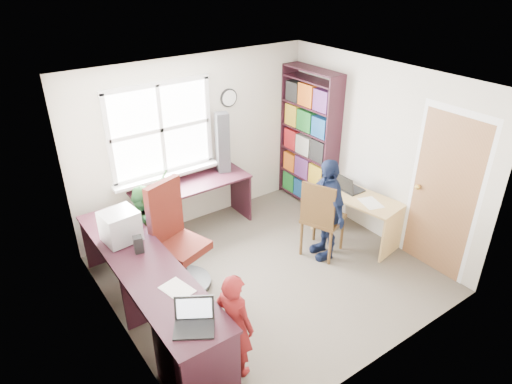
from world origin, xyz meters
The scene contains 19 objects.
room centered at (0.01, 0.10, 1.22)m, with size 3.64×3.44×2.44m.
l_desk centered at (-1.31, -0.28, 0.46)m, with size 2.38×2.95×0.75m.
right_desk centered at (1.46, -0.06, 0.48)m, with size 0.71×1.22×0.66m.
bookshelf centered at (1.65, 1.19, 1.00)m, with size 0.30×1.02×2.10m.
swivel_chair centered at (-0.96, 0.50, 0.57)m, with size 0.77×0.77×1.32m.
wooden_chair centered at (0.79, -0.06, 0.59)m, with size 0.62×0.62×1.08m.
crt_monitor centered at (-1.53, 0.64, 0.93)m, with size 0.40×0.36×0.36m.
laptop_left centered at (-1.50, -0.95, 0.80)m, with size 0.44×0.42×0.23m.
laptop_right centered at (1.47, 0.16, 0.72)m, with size 0.30×0.36×0.25m.
speaker_a centered at (-1.46, 0.33, 0.84)m, with size 0.11×0.11×0.19m.
speaker_b centered at (-1.46, 0.82, 0.84)m, with size 0.11×0.11×0.18m.
cd_tower centered at (0.32, 1.51, 1.19)m, with size 0.21×0.19×0.87m.
game_box centered at (1.46, 0.43, 0.69)m, with size 0.33×0.33×0.06m.
paper_a centered at (-1.41, -0.45, 0.75)m, with size 0.28×0.35×0.00m.
paper_b centered at (1.46, -0.28, 0.67)m, with size 0.30×0.37×0.00m.
potted_plant centered at (-0.63, 1.49, 0.89)m, with size 0.15×0.12×0.27m, color #2E6F2C.
person_red centered at (-1.12, -0.98, 0.56)m, with size 0.41×0.27×1.12m, color maroon.
person_green centered at (-1.11, 1.00, 0.57)m, with size 0.56×0.43×1.14m, color #2D7230.
person_navy centered at (0.86, -0.08, 0.68)m, with size 0.80×0.33×1.37m, color #121B38.
Camera 1 is at (-2.75, -3.62, 3.58)m, focal length 32.00 mm.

